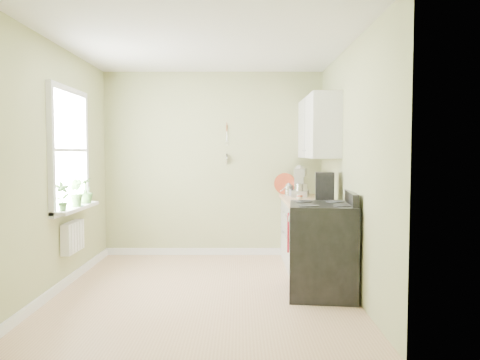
{
  "coord_description": "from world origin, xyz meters",
  "views": [
    {
      "loc": [
        0.4,
        -5.1,
        1.52
      ],
      "look_at": [
        0.39,
        0.55,
        1.19
      ],
      "focal_mm": 35.0,
      "sensor_mm": 36.0,
      "label": 1
    }
  ],
  "objects_px": {
    "stand_mixer": "(300,183)",
    "coffee_maker": "(324,189)",
    "stove": "(322,248)",
    "kettle": "(289,189)"
  },
  "relations": [
    {
      "from": "kettle",
      "to": "coffee_maker",
      "type": "xyz_separation_m",
      "value": [
        0.32,
        -1.03,
        0.09
      ]
    },
    {
      "from": "stand_mixer",
      "to": "coffee_maker",
      "type": "xyz_separation_m",
      "value": [
        0.17,
        -0.93,
        -0.01
      ]
    },
    {
      "from": "stove",
      "to": "coffee_maker",
      "type": "xyz_separation_m",
      "value": [
        0.13,
        0.62,
        0.59
      ]
    },
    {
      "from": "kettle",
      "to": "coffee_maker",
      "type": "bearing_deg",
      "value": -72.81
    },
    {
      "from": "stand_mixer",
      "to": "coffee_maker",
      "type": "distance_m",
      "value": 0.94
    },
    {
      "from": "kettle",
      "to": "coffee_maker",
      "type": "height_order",
      "value": "coffee_maker"
    },
    {
      "from": "stove",
      "to": "kettle",
      "type": "bearing_deg",
      "value": 96.69
    },
    {
      "from": "stove",
      "to": "stand_mixer",
      "type": "distance_m",
      "value": 1.66
    },
    {
      "from": "stand_mixer",
      "to": "kettle",
      "type": "xyz_separation_m",
      "value": [
        -0.15,
        0.1,
        -0.09
      ]
    },
    {
      "from": "kettle",
      "to": "stand_mixer",
      "type": "bearing_deg",
      "value": -34.43
    }
  ]
}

